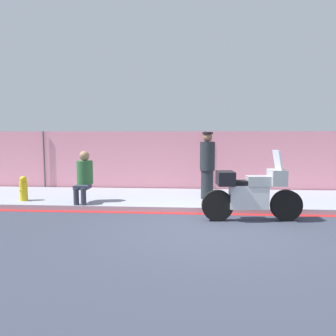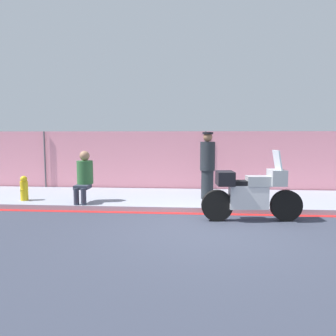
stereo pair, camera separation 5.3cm
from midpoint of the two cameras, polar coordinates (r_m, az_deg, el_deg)
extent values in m
plane|color=#333847|center=(6.70, 7.84, -10.54)|extent=(120.00, 120.00, 0.00)
cube|color=#8E93A3|center=(9.39, 6.89, -5.41)|extent=(39.88, 2.83, 0.13)
cube|color=red|center=(7.93, 7.32, -7.93)|extent=(39.88, 0.18, 0.01)
cube|color=pink|center=(10.75, 6.63, 1.04)|extent=(37.89, 0.08, 2.00)
cylinder|color=#4C4C51|center=(11.75, -20.51, 1.11)|extent=(0.05, 0.05, 2.00)
cylinder|color=#4C4C51|center=(10.65, 6.65, 0.99)|extent=(0.05, 0.05, 2.00)
cylinder|color=black|center=(7.64, 20.08, -6.17)|extent=(0.69, 0.19, 0.68)
cylinder|color=black|center=(7.27, 8.75, -6.48)|extent=(0.69, 0.19, 0.68)
cube|color=silver|center=(7.36, 14.02, -4.91)|extent=(0.85, 0.34, 0.52)
cube|color=#999EA3|center=(7.36, 15.69, -2.20)|extent=(0.54, 0.35, 0.22)
cube|color=black|center=(7.29, 13.39, -2.53)|extent=(0.62, 0.32, 0.10)
cube|color=#999EA3|center=(7.46, 18.61, -1.56)|extent=(0.35, 0.50, 0.34)
cube|color=silver|center=(7.43, 18.70, 1.35)|extent=(0.14, 0.43, 0.42)
cube|color=black|center=(7.19, 10.13, -1.77)|extent=(0.40, 0.53, 0.30)
cylinder|color=#1E2328|center=(9.07, 7.02, -2.89)|extent=(0.33, 0.33, 0.78)
cylinder|color=#1E2328|center=(8.99, 7.08, 2.06)|extent=(0.41, 0.41, 0.78)
sphere|color=brown|center=(8.97, 7.12, 5.36)|extent=(0.25, 0.25, 0.25)
cylinder|color=black|center=(8.97, 7.13, 6.04)|extent=(0.29, 0.29, 0.06)
cylinder|color=#2D3342|center=(8.55, -15.50, -4.79)|extent=(0.13, 0.13, 0.43)
cylinder|color=#2D3342|center=(8.49, -14.31, -4.84)|extent=(0.13, 0.13, 0.43)
cube|color=#2D3342|center=(8.68, -14.48, -3.18)|extent=(0.35, 0.43, 0.10)
cylinder|color=#2D6033|center=(8.84, -14.09, -0.72)|extent=(0.42, 0.42, 0.60)
sphere|color=#A37556|center=(8.80, -14.15, 2.07)|extent=(0.26, 0.26, 0.26)
cylinder|color=gold|center=(9.59, -23.61, -3.66)|extent=(0.20, 0.20, 0.52)
sphere|color=gold|center=(9.55, -23.68, -1.80)|extent=(0.18, 0.18, 0.18)
cylinder|color=gold|center=(9.49, -23.93, -3.61)|extent=(0.07, 0.08, 0.07)
camera|label=1|loc=(0.03, -89.82, 0.02)|focal=35.00mm
camera|label=2|loc=(0.03, 90.18, -0.02)|focal=35.00mm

